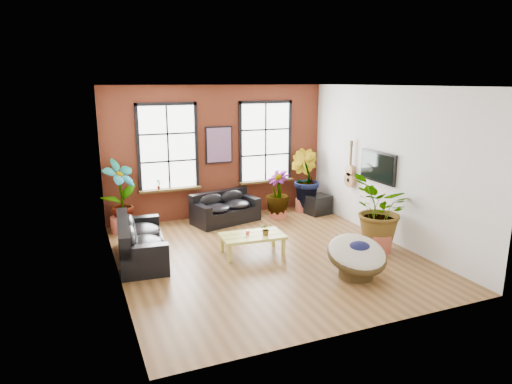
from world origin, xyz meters
TOP-DOWN VIEW (x-y plane):
  - room at (0.00, 0.15)m, footprint 6.04×6.54m
  - sofa_back at (-0.06, 2.61)m, footprint 1.87×1.25m
  - sofa_left at (-2.52, 0.80)m, footprint 1.08×2.21m
  - coffee_table at (-0.24, 0.22)m, footprint 1.38×0.85m
  - papasan_chair at (1.12, -1.63)m, footprint 1.19×1.20m
  - poster at (0.00, 3.18)m, footprint 0.74×0.06m
  - tv_wall_unit at (2.93, 0.60)m, footprint 0.13×1.86m
  - media_box at (2.57, 2.33)m, footprint 0.73×0.64m
  - pot_back_left at (-2.65, 2.78)m, footprint 0.64×0.64m
  - pot_back_right at (2.34, 2.71)m, footprint 0.62×0.62m
  - pot_right_wall at (2.36, -0.67)m, footprint 0.60×0.60m
  - pot_mid at (1.38, 2.42)m, footprint 0.49×0.49m
  - floor_plant_back_left at (-2.62, 2.80)m, footprint 1.05×0.97m
  - floor_plant_back_right at (2.35, 2.75)m, footprint 0.94×1.05m
  - floor_plant_right_wall at (2.37, -0.64)m, footprint 1.76×1.78m
  - floor_plant_mid at (1.37, 2.42)m, footprint 0.86×0.86m
  - table_plant at (0.02, 0.09)m, footprint 0.27×0.24m
  - sill_plant_left at (-1.65, 3.13)m, footprint 0.17×0.17m
  - sill_plant_right at (1.70, 3.13)m, footprint 0.19×0.19m

SIDE VIEW (x-z plane):
  - pot_mid at x=1.38m, z-range 0.00..0.34m
  - pot_back_right at x=2.34m, z-range 0.00..0.35m
  - pot_back_left at x=-2.65m, z-range 0.00..0.39m
  - pot_right_wall at x=2.36m, z-range 0.00..0.39m
  - media_box at x=2.57m, z-range 0.00..0.53m
  - sofa_back at x=-0.06m, z-range -0.04..0.75m
  - coffee_table at x=-0.24m, z-range 0.12..0.63m
  - sofa_left at x=-2.52m, z-range -0.04..0.81m
  - papasan_chair at x=1.12m, z-range 0.01..0.85m
  - table_plant at x=0.02m, z-range 0.43..0.69m
  - floor_plant_mid at x=1.37m, z-range 0.14..1.28m
  - floor_plant_right_wall at x=2.37m, z-range 0.16..1.66m
  - floor_plant_back_right at x=2.35m, z-range 0.15..1.75m
  - floor_plant_back_left at x=-2.62m, z-range 0.15..1.80m
  - sill_plant_left at x=-1.65m, z-range 0.90..1.17m
  - sill_plant_right at x=1.70m, z-range 0.90..1.17m
  - tv_wall_unit at x=2.93m, z-range 0.94..2.14m
  - room at x=0.00m, z-range -0.02..3.52m
  - poster at x=0.00m, z-range 1.46..2.44m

